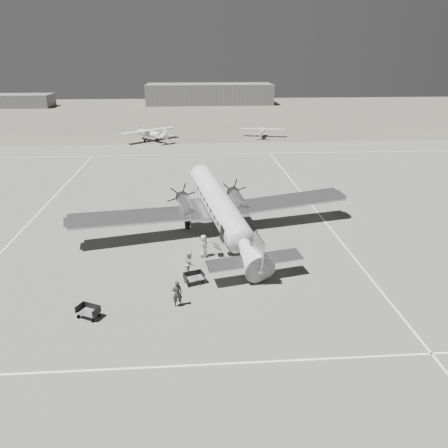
{
  "coord_description": "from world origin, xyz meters",
  "views": [
    {
      "loc": [
        -1.32,
        -33.55,
        15.95
      ],
      "look_at": [
        1.26,
        1.56,
        2.2
      ],
      "focal_mm": 35.0,
      "sensor_mm": 36.0,
      "label": 1
    }
  ],
  "objects": [
    {
      "name": "shed_secondary",
      "position": [
        -55.0,
        115.0,
        2.0
      ],
      "size": [
        18.0,
        10.0,
        4.0
      ],
      "primitive_type": "cube",
      "color": "#5D5D5D",
      "rests_on": "ground"
    },
    {
      "name": "taxi_line_right",
      "position": [
        12.0,
        0.0,
        0.01
      ],
      "size": [
        0.15,
        80.0,
        0.01
      ],
      "primitive_type": "cube",
      "color": "white",
      "rests_on": "ground"
    },
    {
      "name": "passenger",
      "position": [
        -0.57,
        -0.21,
        0.97
      ],
      "size": [
        0.94,
        1.12,
        1.95
      ],
      "primitive_type": "imported",
      "rotation": [
        0.0,
        0.0,
        1.17
      ],
      "color": "#ACACAA",
      "rests_on": "ground"
    },
    {
      "name": "dc3_airliner",
      "position": [
        1.26,
        3.56,
        2.61
      ],
      "size": [
        31.1,
        24.9,
        5.22
      ],
      "primitive_type": null,
      "rotation": [
        0.0,
        0.0,
        0.24
      ],
      "color": "#A6A6A8",
      "rests_on": "ground"
    },
    {
      "name": "baggage_cart_far",
      "position": [
        -8.3,
        -8.81,
        0.42
      ],
      "size": [
        1.79,
        1.6,
        0.83
      ],
      "primitive_type": null,
      "rotation": [
        0.0,
        0.0,
        -0.47
      ],
      "color": "#5D5D5D",
      "rests_on": "ground"
    },
    {
      "name": "taxi_line_left",
      "position": [
        -18.0,
        10.0,
        0.01
      ],
      "size": [
        0.15,
        60.0,
        0.01
      ],
      "primitive_type": "cube",
      "color": "white",
      "rests_on": "ground"
    },
    {
      "name": "light_plane_right",
      "position": [
        13.13,
        55.79,
        0.94
      ],
      "size": [
        10.53,
        9.25,
        1.88
      ],
      "primitive_type": null,
      "rotation": [
        0.0,
        0.0,
        -0.23
      ],
      "color": "silver",
      "rests_on": "ground"
    },
    {
      "name": "taxi_line_near",
      "position": [
        0.0,
        -14.0,
        0.01
      ],
      "size": [
        60.0,
        0.15,
        0.01
      ],
      "primitive_type": "cube",
      "color": "white",
      "rests_on": "ground"
    },
    {
      "name": "light_plane_left",
      "position": [
        -9.21,
        52.67,
        1.24
      ],
      "size": [
        15.36,
        15.1,
        2.48
      ],
      "primitive_type": null,
      "rotation": [
        0.0,
        0.0,
        0.7
      ],
      "color": "silver",
      "rests_on": "ground"
    },
    {
      "name": "taxi_line_horizon",
      "position": [
        0.0,
        40.0,
        0.01
      ],
      "size": [
        90.0,
        0.15,
        0.01
      ],
      "primitive_type": "cube",
      "color": "white",
      "rests_on": "ground"
    },
    {
      "name": "ramp_agent",
      "position": [
        -1.73,
        -3.41,
        0.98
      ],
      "size": [
        0.83,
        1.02,
        1.95
      ],
      "primitive_type": "imported",
      "rotation": [
        0.0,
        0.0,
        1.47
      ],
      "color": "#AEADAB",
      "rests_on": "ground"
    },
    {
      "name": "ground",
      "position": [
        0.0,
        0.0,
        0.0
      ],
      "size": [
        260.0,
        260.0,
        0.0
      ],
      "primitive_type": "plane",
      "color": "slate",
      "rests_on": "ground"
    },
    {
      "name": "grass_infield",
      "position": [
        0.0,
        95.0,
        0.0
      ],
      "size": [
        260.0,
        90.0,
        0.01
      ],
      "primitive_type": "cube",
      "color": "#5A584C",
      "rests_on": "ground"
    },
    {
      "name": "hangar_main",
      "position": [
        5.0,
        120.0,
        3.3
      ],
      "size": [
        42.0,
        14.0,
        6.6
      ],
      "color": "slate",
      "rests_on": "ground"
    },
    {
      "name": "baggage_cart_near",
      "position": [
        -1.44,
        -4.79,
        0.43
      ],
      "size": [
        1.79,
        1.52,
        0.85
      ],
      "primitive_type": null,
      "rotation": [
        0.0,
        0.0,
        0.35
      ],
      "color": "#5D5D5D",
      "rests_on": "ground"
    },
    {
      "name": "ground_crew",
      "position": [
        -2.58,
        -7.81,
        0.94
      ],
      "size": [
        0.76,
        0.57,
        1.88
      ],
      "primitive_type": "imported",
      "rotation": [
        0.0,
        0.0,
        3.33
      ],
      "color": "#292929",
      "rests_on": "ground"
    }
  ]
}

